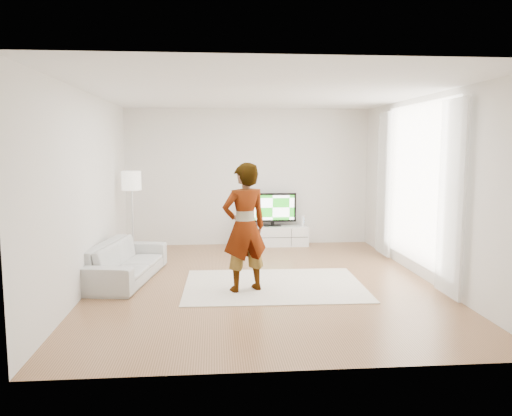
{
  "coord_description": "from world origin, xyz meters",
  "views": [
    {
      "loc": [
        -0.71,
        -7.27,
        2.03
      ],
      "look_at": [
        -0.06,
        0.4,
        1.08
      ],
      "focal_mm": 35.0,
      "sensor_mm": 36.0,
      "label": 1
    }
  ],
  "objects": [
    {
      "name": "floor",
      "position": [
        0.0,
        0.0,
        0.0
      ],
      "size": [
        6.0,
        6.0,
        0.0
      ],
      "primitive_type": "plane",
      "color": "#A27149",
      "rests_on": "ground"
    },
    {
      "name": "ceiling",
      "position": [
        0.0,
        0.0,
        2.8
      ],
      "size": [
        6.0,
        6.0,
        0.0
      ],
      "primitive_type": "plane",
      "color": "white",
      "rests_on": "wall_back"
    },
    {
      "name": "wall_left",
      "position": [
        -2.5,
        0.0,
        1.4
      ],
      "size": [
        0.02,
        6.0,
        2.8
      ],
      "primitive_type": "cube",
      "color": "silver",
      "rests_on": "floor"
    },
    {
      "name": "wall_right",
      "position": [
        2.5,
        0.0,
        1.4
      ],
      "size": [
        0.02,
        6.0,
        2.8
      ],
      "primitive_type": "cube",
      "color": "silver",
      "rests_on": "floor"
    },
    {
      "name": "wall_back",
      "position": [
        0.0,
        3.0,
        1.4
      ],
      "size": [
        5.0,
        0.02,
        2.8
      ],
      "primitive_type": "cube",
      "color": "silver",
      "rests_on": "floor"
    },
    {
      "name": "wall_front",
      "position": [
        0.0,
        -3.0,
        1.4
      ],
      "size": [
        5.0,
        0.02,
        2.8
      ],
      "primitive_type": "cube",
      "color": "silver",
      "rests_on": "floor"
    },
    {
      "name": "window",
      "position": [
        2.48,
        0.3,
        1.45
      ],
      "size": [
        0.01,
        2.6,
        2.5
      ],
      "primitive_type": "cube",
      "color": "white",
      "rests_on": "wall_right"
    },
    {
      "name": "curtain_near",
      "position": [
        2.4,
        -1.0,
        1.35
      ],
      "size": [
        0.04,
        0.7,
        2.6
      ],
      "primitive_type": "cube",
      "color": "white",
      "rests_on": "floor"
    },
    {
      "name": "curtain_far",
      "position": [
        2.4,
        1.6,
        1.35
      ],
      "size": [
        0.04,
        0.7,
        2.6
      ],
      "primitive_type": "cube",
      "color": "white",
      "rests_on": "floor"
    },
    {
      "name": "media_console",
      "position": [
        0.48,
        2.76,
        0.2
      ],
      "size": [
        1.45,
        0.41,
        0.41
      ],
      "color": "white",
      "rests_on": "floor"
    },
    {
      "name": "television",
      "position": [
        0.48,
        2.79,
        0.77
      ],
      "size": [
        0.97,
        0.19,
        0.68
      ],
      "color": "black",
      "rests_on": "media_console"
    },
    {
      "name": "game_console",
      "position": [
        1.11,
        2.76,
        0.51
      ],
      "size": [
        0.08,
        0.16,
        0.21
      ],
      "rotation": [
        0.0,
        0.0,
        -0.26
      ],
      "color": "white",
      "rests_on": "media_console"
    },
    {
      "name": "potted_plant",
      "position": [
        -0.13,
        2.77,
        0.58
      ],
      "size": [
        0.24,
        0.24,
        0.35
      ],
      "primitive_type": "imported",
      "rotation": [
        0.0,
        0.0,
        -0.29
      ],
      "color": "#3F7238",
      "rests_on": "media_console"
    },
    {
      "name": "rug",
      "position": [
        0.15,
        -0.2,
        0.01
      ],
      "size": [
        2.64,
        1.93,
        0.01
      ],
      "primitive_type": "cube",
      "rotation": [
        0.0,
        0.0,
        -0.02
      ],
      "color": "beige",
      "rests_on": "floor"
    },
    {
      "name": "player",
      "position": [
        -0.29,
        -0.44,
        0.91
      ],
      "size": [
        0.77,
        0.63,
        1.8
      ],
      "primitive_type": "imported",
      "rotation": [
        0.0,
        0.0,
        3.5
      ],
      "color": "#334772",
      "rests_on": "rug"
    },
    {
      "name": "sofa",
      "position": [
        -2.07,
        0.32,
        0.29
      ],
      "size": [
        1.08,
        2.09,
        0.58
      ],
      "primitive_type": "imported",
      "rotation": [
        0.0,
        0.0,
        1.41
      ],
      "color": "#ACABA7",
      "rests_on": "floor"
    },
    {
      "name": "floor_lamp",
      "position": [
        -2.2,
        1.9,
        1.35
      ],
      "size": [
        0.35,
        0.35,
        1.59
      ],
      "color": "silver",
      "rests_on": "floor"
    }
  ]
}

